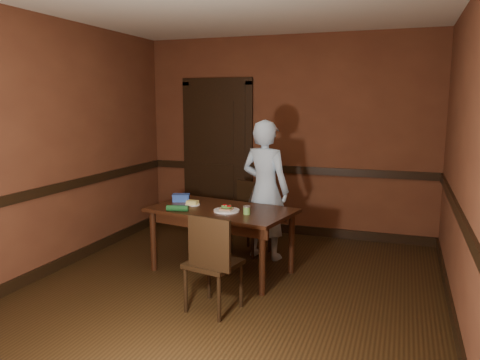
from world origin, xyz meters
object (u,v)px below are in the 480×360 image
Objects in this scene: sandwich_plate at (227,210)px; food_tub at (181,198)px; chair_far at (250,219)px; cheese_saucer at (193,203)px; sauce_jar at (247,210)px; chair_near at (213,262)px; dining_table at (222,240)px; person at (265,190)px.

food_tub is (-0.67, 0.30, 0.02)m from sandwich_plate.
sandwich_plate is at bearing -69.14° from chair_far.
chair_far reaches higher than cheese_saucer.
cheese_saucer is (-0.46, 0.16, 0.00)m from sandwich_plate.
sauce_jar is 0.38× the size of food_tub.
chair_near is 3.29× the size of sandwich_plate.
sandwich_plate is 3.11× the size of sauce_jar.
food_tub reaches higher than sandwich_plate.
cheese_saucer reaches higher than dining_table.
sauce_jar is 0.73m from cheese_saucer.
chair_near is 10.23× the size of sauce_jar.
sauce_jar is (0.06, 0.74, 0.30)m from chair_near.
person is 18.75× the size of sauce_jar.
sandwich_plate is (-0.20, -0.73, -0.09)m from person.
person is 9.97× the size of cheese_saucer.
dining_table is 1.75× the size of chair_far.
chair_near is at bearing -77.14° from sandwich_plate.
chair_far is 9.88× the size of sauce_jar.
chair_far is 0.87m from sandwich_plate.
chair_near is (0.28, -0.90, 0.09)m from dining_table.
sauce_jar is at bearing -16.72° from cheese_saucer.
dining_table is at bearing 154.80° from sauce_jar.
person is (0.02, 1.52, 0.37)m from chair_near.
cheese_saucer is at bearing 53.42° from person.
chair_near is at bearing -94.35° from sauce_jar.
person reaches higher than food_tub.
chair_far is at bearing 93.50° from dining_table.
person is (0.21, -0.09, 0.38)m from chair_far.
person reaches higher than sandwich_plate.
dining_table is at bearing -60.55° from chair_near.
sandwich_plate is at bearing 167.68° from sauce_jar.
chair_near is 5.44× the size of cheese_saucer.
sandwich_plate is 1.17× the size of food_tub.
dining_table is 1.69× the size of chair_near.
cheese_saucer is (-0.66, -0.57, -0.09)m from person.
dining_table is at bearing 132.67° from sandwich_plate.
chair_far is at bearing -11.02° from person.
dining_table is at bearing -76.87° from chair_far.
cheese_saucer is at bearing -177.41° from dining_table.
chair_far is at bearing 90.50° from sandwich_plate.
dining_table is at bearing -8.15° from cheese_saucer.
chair_near reaches higher than chair_far.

